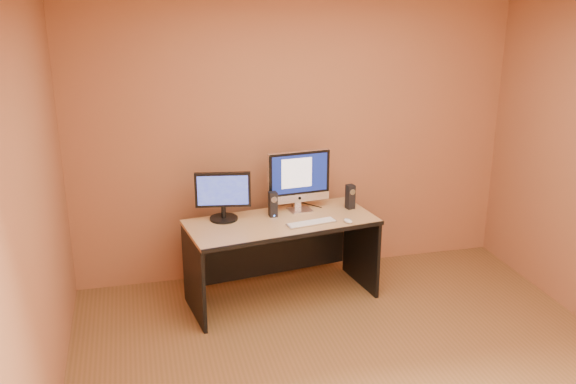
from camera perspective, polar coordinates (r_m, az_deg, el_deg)
name	(u,v)px	position (r m, az deg, el deg)	size (l,w,h in m)	color
walls	(379,209)	(3.91, 8.08, -1.49)	(4.00, 4.00, 2.60)	#8F5939
desk	(282,260)	(5.45, -0.56, -6.09)	(1.55, 0.68, 0.72)	tan
imac	(300,181)	(5.45, 1.07, 0.98)	(0.55, 0.20, 0.53)	silver
second_monitor	(223,196)	(5.29, -5.80, -0.39)	(0.47, 0.23, 0.41)	black
speaker_left	(273,204)	(5.37, -1.35, -1.10)	(0.07, 0.07, 0.21)	black
speaker_right	(350,197)	(5.58, 5.56, -0.42)	(0.07, 0.07, 0.21)	black
keyboard	(312,223)	(5.24, 2.11, -2.75)	(0.42, 0.11, 0.02)	#B8B9BD
mouse	(348,221)	(5.28, 5.36, -2.56)	(0.06, 0.10, 0.03)	silver
cable_a	(312,205)	(5.66, 2.11, -1.17)	(0.01, 0.01, 0.21)	black
cable_b	(293,207)	(5.62, 0.40, -1.31)	(0.01, 0.01, 0.17)	black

